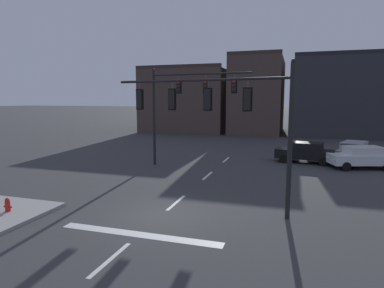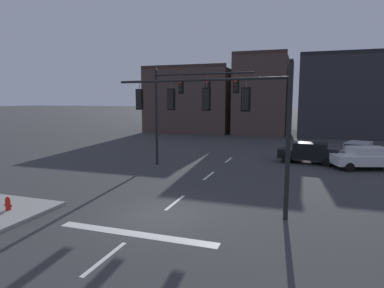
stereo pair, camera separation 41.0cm
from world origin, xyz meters
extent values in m
plane|color=#353538|center=(0.00, 0.00, 0.00)|extent=(400.00, 400.00, 0.00)
cube|color=silver|center=(0.00, -2.00, 0.00)|extent=(6.40, 0.50, 0.01)
cube|color=silver|center=(0.00, -4.00, 0.00)|extent=(0.16, 2.40, 0.01)
cube|color=silver|center=(0.00, 2.00, 0.00)|extent=(0.16, 2.40, 0.01)
cube|color=silver|center=(0.00, 8.00, 0.00)|extent=(0.16, 2.40, 0.01)
cube|color=silver|center=(0.00, 14.00, 0.00)|extent=(0.16, 2.40, 0.01)
cylinder|color=black|center=(5.20, 1.37, 3.22)|extent=(0.20, 0.20, 6.43)
cylinder|color=black|center=(1.06, 1.93, 5.83)|extent=(8.30, 1.24, 0.12)
sphere|color=black|center=(5.20, 1.37, 6.48)|extent=(0.18, 0.18, 0.18)
cylinder|color=#56565B|center=(3.40, 1.62, 5.60)|extent=(0.03, 0.03, 0.35)
cube|color=black|center=(3.40, 1.62, 4.97)|extent=(0.33, 0.28, 0.90)
sphere|color=red|center=(3.42, 1.74, 5.25)|extent=(0.20, 0.20, 0.20)
sphere|color=#2D2314|center=(3.42, 1.74, 4.97)|extent=(0.20, 0.20, 0.20)
sphere|color=black|center=(3.42, 1.74, 4.69)|extent=(0.20, 0.20, 0.20)
cube|color=black|center=(3.40, 1.60, 4.97)|extent=(0.42, 0.09, 1.02)
cylinder|color=#56565B|center=(1.60, 1.86, 5.60)|extent=(0.03, 0.03, 0.35)
cube|color=black|center=(1.60, 1.86, 4.97)|extent=(0.33, 0.28, 0.90)
sphere|color=red|center=(1.62, 1.99, 5.25)|extent=(0.20, 0.20, 0.20)
sphere|color=#2D2314|center=(1.62, 1.99, 4.97)|extent=(0.20, 0.20, 0.20)
sphere|color=black|center=(1.62, 1.99, 4.69)|extent=(0.20, 0.20, 0.20)
cube|color=black|center=(1.60, 1.84, 4.97)|extent=(0.42, 0.09, 1.02)
cylinder|color=#56565B|center=(-0.20, 2.11, 5.60)|extent=(0.03, 0.03, 0.35)
cube|color=black|center=(-0.20, 2.11, 4.97)|extent=(0.33, 0.28, 0.90)
sphere|color=red|center=(-0.18, 2.23, 5.25)|extent=(0.20, 0.20, 0.20)
sphere|color=#2D2314|center=(-0.18, 2.23, 4.97)|extent=(0.20, 0.20, 0.20)
sphere|color=black|center=(-0.18, 2.23, 4.69)|extent=(0.20, 0.20, 0.20)
cube|color=black|center=(-0.20, 2.09, 4.97)|extent=(0.42, 0.09, 1.02)
cylinder|color=#56565B|center=(-2.00, 2.35, 5.60)|extent=(0.03, 0.03, 0.35)
cube|color=black|center=(-2.00, 2.35, 4.97)|extent=(0.33, 0.28, 0.90)
sphere|color=red|center=(-1.98, 2.48, 5.25)|extent=(0.20, 0.20, 0.20)
sphere|color=#2D2314|center=(-1.98, 2.48, 4.97)|extent=(0.20, 0.20, 0.20)
sphere|color=black|center=(-1.98, 2.48, 4.69)|extent=(0.20, 0.20, 0.20)
cube|color=black|center=(-2.00, 2.33, 4.97)|extent=(0.42, 0.09, 1.02)
cylinder|color=black|center=(-4.83, 10.41, 3.55)|extent=(0.20, 0.20, 7.10)
cylinder|color=black|center=(-1.16, 10.18, 6.75)|extent=(7.36, 0.58, 0.12)
sphere|color=black|center=(-4.83, 10.41, 7.15)|extent=(0.18, 0.18, 0.18)
cylinder|color=#56565B|center=(-2.79, 10.28, 6.51)|extent=(0.03, 0.03, 0.35)
cube|color=black|center=(-2.79, 10.28, 5.89)|extent=(0.31, 0.26, 0.90)
sphere|color=red|center=(-2.80, 10.15, 6.17)|extent=(0.20, 0.20, 0.20)
sphere|color=#2D2314|center=(-2.80, 10.15, 5.89)|extent=(0.20, 0.20, 0.20)
sphere|color=black|center=(-2.80, 10.15, 5.61)|extent=(0.20, 0.20, 0.20)
cube|color=black|center=(-2.79, 10.30, 5.89)|extent=(0.42, 0.06, 1.02)
cylinder|color=#56565B|center=(-0.75, 10.16, 6.51)|extent=(0.03, 0.03, 0.35)
cube|color=black|center=(-0.75, 10.16, 5.89)|extent=(0.31, 0.26, 0.90)
sphere|color=red|center=(-0.76, 10.03, 6.17)|extent=(0.20, 0.20, 0.20)
sphere|color=#2D2314|center=(-0.76, 10.03, 5.89)|extent=(0.20, 0.20, 0.20)
sphere|color=black|center=(-0.76, 10.03, 5.61)|extent=(0.20, 0.20, 0.20)
cube|color=black|center=(-0.75, 10.18, 5.89)|extent=(0.42, 0.06, 1.02)
cylinder|color=#56565B|center=(1.29, 10.03, 6.51)|extent=(0.03, 0.03, 0.35)
cube|color=black|center=(1.29, 10.03, 5.89)|extent=(0.31, 0.26, 0.90)
sphere|color=red|center=(1.28, 9.90, 6.17)|extent=(0.20, 0.20, 0.20)
sphere|color=#2D2314|center=(1.28, 9.90, 5.89)|extent=(0.20, 0.20, 0.20)
sphere|color=black|center=(1.28, 9.90, 5.61)|extent=(0.20, 0.20, 0.20)
cube|color=black|center=(1.29, 10.05, 5.89)|extent=(0.42, 0.06, 1.02)
cube|color=black|center=(6.16, 14.70, 0.70)|extent=(4.59, 2.33, 0.70)
cube|color=black|center=(6.31, 14.68, 1.33)|extent=(2.64, 1.89, 0.56)
cube|color=#2D3842|center=(5.55, 14.77, 1.31)|extent=(0.43, 1.54, 0.47)
cube|color=#2D3842|center=(7.47, 14.53, 1.31)|extent=(0.40, 1.54, 0.46)
cylinder|color=black|center=(4.62, 14.03, 0.32)|extent=(0.66, 0.30, 0.64)
cylinder|color=black|center=(4.83, 15.72, 0.32)|extent=(0.66, 0.30, 0.64)
cylinder|color=black|center=(7.50, 13.67, 0.32)|extent=(0.66, 0.30, 0.64)
cylinder|color=black|center=(7.71, 15.36, 0.32)|extent=(0.66, 0.30, 0.64)
sphere|color=silver|center=(3.93, 14.39, 0.75)|extent=(0.16, 0.16, 0.16)
sphere|color=silver|center=(4.07, 15.54, 0.75)|extent=(0.16, 0.16, 0.16)
cube|color=maroon|center=(8.33, 14.43, 0.78)|extent=(0.21, 1.36, 0.12)
cube|color=#9EA0A5|center=(10.00, 16.49, 0.70)|extent=(3.24, 4.75, 0.70)
cube|color=#9EA0A5|center=(9.95, 16.35, 1.33)|extent=(2.37, 2.87, 0.56)
cube|color=#2D3842|center=(10.22, 17.07, 1.31)|extent=(1.51, 0.77, 0.47)
cube|color=#2D3842|center=(9.53, 15.26, 1.31)|extent=(1.50, 0.74, 0.46)
cylinder|color=black|center=(9.72, 18.15, 0.32)|extent=(0.43, 0.68, 0.64)
cylinder|color=black|center=(11.31, 17.55, 0.32)|extent=(0.43, 0.68, 0.64)
cylinder|color=black|center=(8.69, 15.44, 0.32)|extent=(0.43, 0.68, 0.64)
cylinder|color=black|center=(10.28, 14.83, 0.32)|extent=(0.43, 0.68, 0.64)
sphere|color=silver|center=(10.24, 18.73, 0.75)|extent=(0.16, 0.16, 0.16)
sphere|color=silver|center=(11.31, 18.33, 0.75)|extent=(0.16, 0.16, 0.16)
cube|color=maroon|center=(9.23, 14.45, 0.78)|extent=(1.29, 0.52, 0.12)
cube|color=silver|center=(10.00, 13.48, 0.70)|extent=(4.74, 3.07, 0.70)
cube|color=silver|center=(10.15, 13.53, 1.33)|extent=(2.84, 2.28, 0.56)
cube|color=#2D3842|center=(9.42, 13.29, 1.31)|extent=(0.70, 1.52, 0.47)
cube|color=#2D3842|center=(11.26, 13.89, 1.31)|extent=(0.68, 1.51, 0.46)
cylinder|color=black|center=(8.88, 12.23, 0.32)|extent=(0.68, 0.41, 0.64)
cylinder|color=black|center=(8.36, 13.84, 0.32)|extent=(0.68, 0.41, 0.64)
cylinder|color=black|center=(11.12, 14.74, 0.32)|extent=(0.68, 0.41, 0.64)
sphere|color=silver|center=(8.11, 12.26, 0.75)|extent=(0.16, 0.16, 0.16)
sphere|color=silver|center=(7.75, 13.36, 0.75)|extent=(0.16, 0.16, 0.16)
cylinder|color=red|center=(-6.40, -1.77, 0.33)|extent=(0.22, 0.22, 0.55)
cylinder|color=red|center=(-6.40, -1.77, 0.05)|extent=(0.30, 0.30, 0.10)
sphere|color=red|center=(-6.40, -1.77, 0.65)|extent=(0.20, 0.20, 0.20)
cylinder|color=red|center=(-6.55, -1.77, 0.35)|extent=(0.10, 0.08, 0.08)
cylinder|color=red|center=(-6.25, -1.77, 0.35)|extent=(0.10, 0.08, 0.08)
cube|color=#473833|center=(-10.88, 38.00, 4.66)|extent=(12.68, 12.06, 9.31)
cube|color=#3A2B26|center=(-10.88, 32.27, 9.56)|extent=(12.68, 0.60, 0.50)
cube|color=#473833|center=(-0.16, 38.61, 5.38)|extent=(7.16, 13.27, 10.77)
cube|color=#3A2B26|center=(-0.16, 32.27, 11.02)|extent=(7.16, 0.60, 0.50)
cube|color=#2D2D33|center=(11.26, 37.90, 5.16)|extent=(12.58, 11.85, 10.32)
cube|color=black|center=(11.26, 32.27, 10.57)|extent=(12.58, 0.60, 0.50)
camera|label=1|loc=(5.37, -12.57, 4.99)|focal=30.93mm
camera|label=2|loc=(5.76, -12.44, 4.99)|focal=30.93mm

